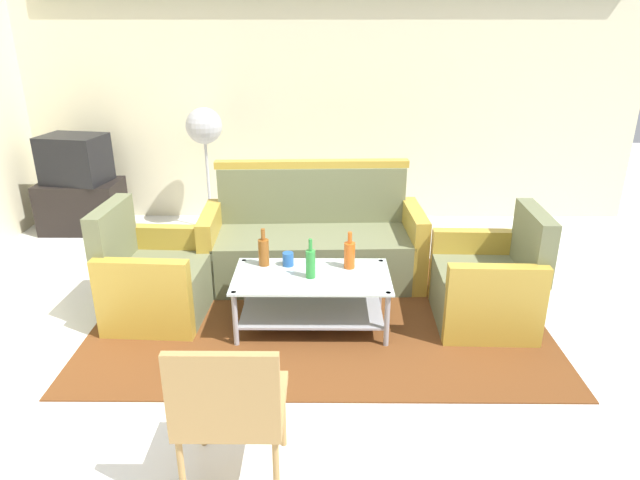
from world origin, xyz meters
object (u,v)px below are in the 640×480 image
(armchair_left, at_px, (155,280))
(tv_stand, at_px, (83,206))
(armchair_right, at_px, (488,286))
(bottle_orange, at_px, (350,254))
(pedestal_fan, at_px, (205,133))
(coffee_table, at_px, (312,293))
(bottle_brown, at_px, (264,251))
(wicker_chair, at_px, (229,404))
(cup, at_px, (288,259))
(bottle_green, at_px, (311,263))
(couch, at_px, (313,244))
(television, at_px, (75,159))

(armchair_left, relative_size, tv_stand, 1.06)
(armchair_right, height_order, bottle_orange, armchair_right)
(tv_stand, height_order, pedestal_fan, pedestal_fan)
(coffee_table, distance_m, bottle_brown, 0.46)
(bottle_brown, distance_m, wicker_chair, 1.69)
(armchair_left, height_order, cup, armchair_left)
(bottle_brown, relative_size, bottle_green, 0.98)
(couch, xyz_separation_m, bottle_brown, (-0.34, -0.64, 0.20))
(coffee_table, relative_size, bottle_brown, 3.91)
(cup, bearing_deg, coffee_table, -43.88)
(couch, height_order, bottle_green, couch)
(wicker_chair, bearing_deg, armchair_right, 45.21)
(armchair_left, distance_m, armchair_right, 2.44)
(tv_stand, xyz_separation_m, pedestal_fan, (1.32, 0.05, 0.75))
(bottle_brown, bearing_deg, coffee_table, -26.65)
(couch, relative_size, armchair_right, 2.15)
(couch, xyz_separation_m, coffee_table, (0.01, -0.82, -0.04))
(armchair_left, bearing_deg, pedestal_fan, -178.53)
(armchair_left, height_order, armchair_right, same)
(armchair_right, relative_size, tv_stand, 1.06)
(armchair_right, height_order, bottle_green, armchair_right)
(couch, distance_m, armchair_right, 1.47)
(tv_stand, xyz_separation_m, wicker_chair, (2.10, -3.50, 0.23))
(couch, height_order, armchair_right, couch)
(coffee_table, height_order, bottle_brown, bottle_brown)
(bottle_green, distance_m, wicker_chair, 1.52)
(armchair_right, distance_m, television, 4.19)
(bottle_brown, xyz_separation_m, television, (-2.09, 1.82, 0.24))
(bottle_orange, bearing_deg, couch, 112.06)
(bottle_orange, distance_m, cup, 0.45)
(coffee_table, bearing_deg, wicker_chair, -102.39)
(cup, bearing_deg, bottle_orange, -4.47)
(armchair_left, distance_m, coffee_table, 1.18)
(bottle_orange, height_order, television, television)
(coffee_table, bearing_deg, cup, 136.12)
(bottle_green, xyz_separation_m, wicker_chair, (-0.33, -1.49, -0.02))
(coffee_table, bearing_deg, couch, 90.53)
(coffee_table, xyz_separation_m, cup, (-0.17, 0.17, 0.19))
(tv_stand, relative_size, pedestal_fan, 0.63)
(cup, distance_m, pedestal_fan, 2.16)
(couch, bearing_deg, coffee_table, 88.25)
(pedestal_fan, relative_size, wicker_chair, 1.51)
(bottle_brown, bearing_deg, wicker_chair, -89.40)
(bottle_green, bearing_deg, bottle_orange, 30.63)
(cup, height_order, television, television)
(pedestal_fan, bearing_deg, bottle_orange, -54.04)
(coffee_table, xyz_separation_m, wicker_chair, (-0.33, -1.52, 0.22))
(television, bearing_deg, coffee_table, 151.18)
(cup, relative_size, tv_stand, 0.12)
(cup, relative_size, television, 0.15)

